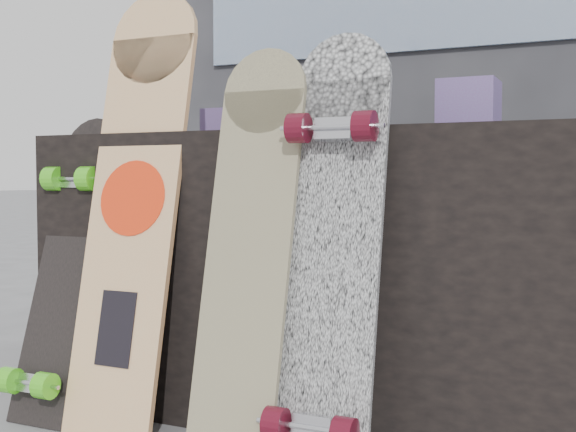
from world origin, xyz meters
The scene contains 9 objects.
vendor_table centered at (0.00, 0.50, 0.40)m, with size 1.60×0.60×0.80m, color black.
booth centered at (0.00, 1.35, 1.10)m, with size 2.40×0.22×2.20m.
merch_box_purple centered at (-0.38, 0.64, 0.85)m, with size 0.18×0.12×0.10m, color #693F81.
merch_box_small centered at (0.42, 0.42, 0.86)m, with size 0.14×0.14×0.12m, color #693F81.
merch_box_flat centered at (-0.09, 0.67, 0.83)m, with size 0.22×0.10×0.06m, color #D1B78C.
longboard_geisha centered at (-0.43, 0.18, 0.64)m, with size 0.27×0.29×1.21m.
longboard_celtic centered at (-0.03, 0.09, 0.53)m, with size 0.22×0.25×1.00m.
longboard_cascadia centered at (0.17, 0.10, 0.53)m, with size 0.23×0.27×1.02m.
skateboard_dark centered at (-0.67, 0.17, 0.44)m, with size 0.20×0.35×0.86m.
Camera 1 is at (0.76, -1.43, 0.68)m, focal length 45.00 mm.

